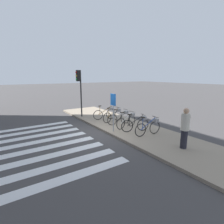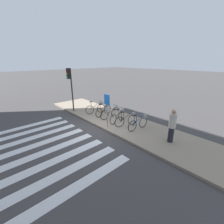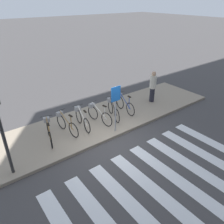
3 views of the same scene
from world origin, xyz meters
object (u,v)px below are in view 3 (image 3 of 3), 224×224
(parked_bicycle_0, at_px, (49,130))
(sign_post, at_px, (116,102))
(parked_bicycle_1, at_px, (66,123))
(parked_bicycle_2, at_px, (82,118))
(parked_bicycle_5, at_px, (124,103))
(parked_bicycle_3, at_px, (98,113))
(pedestrian, at_px, (153,86))
(parked_bicycle_4, at_px, (113,109))

(parked_bicycle_0, distance_m, sign_post, 2.84)
(parked_bicycle_0, bearing_deg, parked_bicycle_1, 8.12)
(parked_bicycle_1, distance_m, parked_bicycle_2, 0.74)
(parked_bicycle_5, bearing_deg, parked_bicycle_3, -175.94)
(parked_bicycle_2, xyz_separation_m, parked_bicycle_3, (0.79, -0.09, 0.00))
(parked_bicycle_0, xyz_separation_m, pedestrian, (5.82, 0.09, 0.45))
(parked_bicycle_2, relative_size, pedestrian, 0.92)
(parked_bicycle_0, relative_size, parked_bicycle_2, 0.98)
(parked_bicycle_0, height_order, parked_bicycle_2, same)
(parked_bicycle_2, bearing_deg, parked_bicycle_0, -176.64)
(parked_bicycle_4, height_order, parked_bicycle_5, same)
(parked_bicycle_0, relative_size, parked_bicycle_4, 1.01)
(parked_bicycle_2, distance_m, parked_bicycle_4, 1.60)
(parked_bicycle_0, bearing_deg, pedestrian, 0.89)
(parked_bicycle_2, xyz_separation_m, parked_bicycle_5, (2.37, 0.03, 0.00))
(parked_bicycle_1, height_order, parked_bicycle_2, same)
(parked_bicycle_3, distance_m, pedestrian, 3.55)
(sign_post, bearing_deg, parked_bicycle_0, 156.46)
(sign_post, bearing_deg, parked_bicycle_2, 128.89)
(parked_bicycle_2, relative_size, parked_bicycle_5, 1.00)
(parked_bicycle_2, bearing_deg, parked_bicycle_5, 0.64)
(parked_bicycle_4, bearing_deg, pedestrian, 2.26)
(parked_bicycle_1, bearing_deg, parked_bicycle_5, 0.07)
(parked_bicycle_3, height_order, parked_bicycle_5, same)
(parked_bicycle_4, relative_size, sign_post, 0.74)
(parked_bicycle_3, height_order, pedestrian, pedestrian)
(parked_bicycle_0, distance_m, pedestrian, 5.84)
(parked_bicycle_0, bearing_deg, parked_bicycle_2, 3.36)
(parked_bicycle_2, bearing_deg, sign_post, -51.11)
(parked_bicycle_2, distance_m, pedestrian, 4.33)
(parked_bicycle_1, bearing_deg, parked_bicycle_2, -1.73)
(parked_bicycle_0, distance_m, parked_bicycle_3, 2.31)
(parked_bicycle_3, bearing_deg, sign_post, -82.25)
(parked_bicycle_2, relative_size, sign_post, 0.77)
(parked_bicycle_4, xyz_separation_m, parked_bicycle_5, (0.78, 0.13, 0.00))
(parked_bicycle_5, height_order, pedestrian, pedestrian)
(parked_bicycle_0, xyz_separation_m, parked_bicycle_5, (3.89, 0.12, 0.00))
(parked_bicycle_3, height_order, sign_post, sign_post)
(parked_bicycle_3, relative_size, sign_post, 0.77)
(parked_bicycle_2, xyz_separation_m, pedestrian, (4.31, 0.00, 0.45))
(parked_bicycle_4, relative_size, pedestrian, 0.89)
(parked_bicycle_1, height_order, parked_bicycle_5, same)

